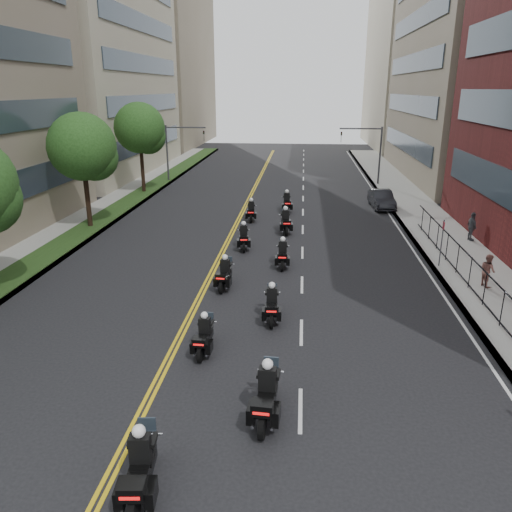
{
  "coord_description": "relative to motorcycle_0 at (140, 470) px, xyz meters",
  "views": [
    {
      "loc": [
        3.04,
        -7.62,
        9.07
      ],
      "look_at": [
        0.96,
        14.89,
        1.44
      ],
      "focal_mm": 35.0,
      "sensor_mm": 36.0,
      "label": 1
    }
  ],
  "objects": [
    {
      "name": "pedestrian_c",
      "position": [
        13.96,
        21.57,
        0.3
      ],
      "size": [
        0.56,
        1.08,
        1.76
      ],
      "primitive_type": "imported",
      "rotation": [
        0.0,
        0.0,
        1.7
      ],
      "color": "#46484E",
      "rests_on": "sidewalk_right"
    },
    {
      "name": "motorcycle_8",
      "position": [
        -0.05,
        25.7,
        -0.08
      ],
      "size": [
        0.56,
        2.22,
        1.64
      ],
      "rotation": [
        0.0,
        0.0,
        0.06
      ],
      "color": "black",
      "rests_on": "ground"
    },
    {
      "name": "sidewalk_left",
      "position": [
        -11.54,
        23.63,
        -0.66
      ],
      "size": [
        4.0,
        90.0,
        0.15
      ],
      "primitive_type": "cube",
      "color": "gray",
      "rests_on": "ground"
    },
    {
      "name": "building_left_far",
      "position": [
        -21.54,
        76.63,
        12.27
      ],
      "size": [
        16.0,
        28.0,
        26.0
      ],
      "primitive_type": "cube",
      "color": "#7A6F59",
      "rests_on": "ground"
    },
    {
      "name": "motorcycle_6",
      "position": [
        0.18,
        19.04,
        -0.07
      ],
      "size": [
        0.66,
        2.25,
        1.67
      ],
      "rotation": [
        0.0,
        0.0,
        0.12
      ],
      "color": "black",
      "rests_on": "ground"
    },
    {
      "name": "grass_strip",
      "position": [
        -10.74,
        23.63,
        -0.56
      ],
      "size": [
        2.0,
        90.0,
        0.04
      ],
      "primitive_type": "cube",
      "color": "#1A3513",
      "rests_on": "sidewalk_left"
    },
    {
      "name": "motorcycle_3",
      "position": [
        2.43,
        9.57,
        -0.08
      ],
      "size": [
        0.54,
        2.22,
        1.64
      ],
      "rotation": [
        0.0,
        0.0,
        0.05
      ],
      "color": "black",
      "rests_on": "ground"
    },
    {
      "name": "sidewalk_right",
      "position": [
        12.46,
        23.63,
        -0.66
      ],
      "size": [
        4.0,
        90.0,
        0.15
      ],
      "primitive_type": "cube",
      "color": "gray",
      "rests_on": "ground"
    },
    {
      "name": "motorcycle_2",
      "position": [
        0.18,
        6.74,
        -0.12
      ],
      "size": [
        0.49,
        2.09,
        1.55
      ],
      "rotation": [
        0.0,
        0.0,
        -0.04
      ],
      "color": "black",
      "rests_on": "ground"
    },
    {
      "name": "motorcycle_9",
      "position": [
        2.4,
        28.7,
        -0.06
      ],
      "size": [
        0.65,
        2.3,
        1.7
      ],
      "rotation": [
        0.0,
        0.0,
        0.1
      ],
      "color": "black",
      "rests_on": "ground"
    },
    {
      "name": "motorcycle_0",
      "position": [
        0.0,
        0.0,
        0.0
      ],
      "size": [
        0.7,
        2.5,
        1.85
      ],
      "rotation": [
        0.0,
        0.0,
        0.1
      ],
      "color": "black",
      "rests_on": "ground"
    },
    {
      "name": "traffic_signal_left",
      "position": [
        -9.08,
        40.63,
        2.97
      ],
      "size": [
        4.09,
        0.2,
        5.6
      ],
      "color": "#3F3F44",
      "rests_on": "ground"
    },
    {
      "name": "motorcycle_5",
      "position": [
        2.6,
        16.13,
        -0.08
      ],
      "size": [
        0.51,
        2.22,
        1.64
      ],
      "rotation": [
        0.0,
        0.0,
        0.02
      ],
      "color": "black",
      "rests_on": "ground"
    },
    {
      "name": "iron_fence",
      "position": [
        11.46,
        10.63,
        0.17
      ],
      "size": [
        0.05,
        28.0,
        1.5
      ],
      "color": "black",
      "rests_on": "sidewalk_right"
    },
    {
      "name": "street_trees",
      "position": [
        -10.59,
        17.24,
        4.4
      ],
      "size": [
        4.4,
        38.4,
        7.98
      ],
      "color": "black",
      "rests_on": "ground"
    },
    {
      "name": "building_right_far",
      "position": [
        21.96,
        76.63,
        12.27
      ],
      "size": [
        15.0,
        28.0,
        26.0
      ],
      "primitive_type": "cube",
      "color": "#A99D88",
      "rests_on": "ground"
    },
    {
      "name": "building_right_tan",
      "position": [
        21.94,
        46.63,
        14.27
      ],
      "size": [
        15.11,
        28.0,
        30.0
      ],
      "color": "#7A6F59",
      "rests_on": "ground"
    },
    {
      "name": "motorcycle_7",
      "position": [
        2.51,
        22.74,
        -0.03
      ],
      "size": [
        0.7,
        2.4,
        1.77
      ],
      "rotation": [
        0.0,
        0.0,
        0.12
      ],
      "color": "black",
      "rests_on": "ground"
    },
    {
      "name": "motorcycle_1",
      "position": [
        2.68,
        3.1,
        0.01
      ],
      "size": [
        0.66,
        2.55,
        1.88
      ],
      "rotation": [
        0.0,
        0.0,
        -0.07
      ],
      "color": "black",
      "rests_on": "ground"
    },
    {
      "name": "pedestrian_b",
      "position": [
        12.35,
        13.92,
        0.21
      ],
      "size": [
        0.76,
        0.88,
        1.57
      ],
      "primitive_type": "imported",
      "rotation": [
        0.0,
        0.0,
        1.81
      ],
      "color": "#8B554B",
      "rests_on": "sidewalk_right"
    },
    {
      "name": "building_left_mid",
      "position": [
        -21.52,
        46.63,
        16.27
      ],
      "size": [
        16.11,
        28.0,
        34.0
      ],
      "color": "#A99D88",
      "rests_on": "ground"
    },
    {
      "name": "traffic_signal_right",
      "position": [
        10.0,
        40.63,
        2.97
      ],
      "size": [
        4.09,
        0.2,
        5.6
      ],
      "color": "#3F3F44",
      "rests_on": "ground"
    },
    {
      "name": "parked_sedan",
      "position": [
        9.86,
        30.69,
        -0.03
      ],
      "size": [
        1.77,
        4.37,
        1.41
      ],
      "primitive_type": "imported",
      "rotation": [
        0.0,
        0.0,
        0.07
      ],
      "color": "black",
      "rests_on": "ground"
    },
    {
      "name": "motorcycle_4",
      "position": [
        -0.02,
        12.89,
        -0.08
      ],
      "size": [
        0.57,
        2.23,
        1.64
      ],
      "rotation": [
        0.0,
        0.0,
        -0.07
      ],
      "color": "black",
      "rests_on": "ground"
    }
  ]
}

